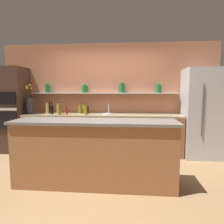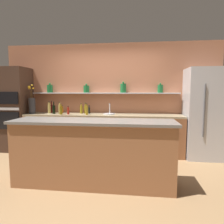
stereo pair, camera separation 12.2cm
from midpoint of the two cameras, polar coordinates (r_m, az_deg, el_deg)
ground_plane at (r=3.68m, az=-3.08°, el=-17.41°), size 12.00×12.00×0.00m
back_wall_unit at (r=4.96m, az=-0.01°, el=4.24°), size 5.20×0.28×2.60m
back_counter_unit at (r=4.72m, az=-1.86°, el=-6.19°), size 3.64×0.62×0.92m
island_counter at (r=3.16m, az=-4.29°, el=-11.48°), size 2.50×0.61×1.02m
refrigerator at (r=4.81m, az=25.92°, el=-0.40°), size 0.87×0.73×1.94m
oven_tower at (r=5.40m, az=-25.22°, el=0.68°), size 0.65×0.64×2.02m
flower_vase at (r=5.10m, az=-21.28°, el=1.96°), size 0.16×0.17×0.69m
sink_fixture at (r=4.63m, az=-0.04°, el=-0.34°), size 0.27×0.27×0.25m
bottle_sauce_0 at (r=4.71m, az=-11.68°, el=0.34°), size 0.05×0.05×0.20m
bottle_spirit_1 at (r=4.81m, az=-13.99°, el=0.84°), size 0.06×0.06×0.28m
bottle_sauce_2 at (r=4.80m, az=-5.83°, el=0.56°), size 0.05×0.05×0.20m
bottle_oil_3 at (r=4.71m, az=-13.62°, el=0.51°), size 0.06×0.06×0.25m
bottle_oil_4 at (r=4.85m, az=-8.06°, el=0.76°), size 0.07×0.07×0.25m
bottle_sauce_5 at (r=5.03m, az=-13.35°, el=0.63°), size 0.05×0.05×0.19m
bottle_wine_6 at (r=5.14m, az=-16.19°, el=0.99°), size 0.07×0.07×0.29m
bottle_oil_7 at (r=4.86m, az=-6.89°, el=0.81°), size 0.06×0.06×0.25m
bottle_oil_8 at (r=4.55m, az=-6.45°, el=0.49°), size 0.06×0.06×0.26m
bottle_wine_9 at (r=4.90m, az=-15.59°, el=0.75°), size 0.07×0.07×0.29m
bottle_spirit_10 at (r=5.06m, az=-16.84°, el=1.02°), size 0.07×0.07×0.28m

